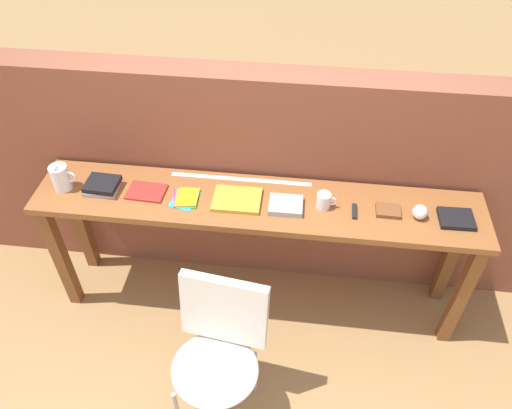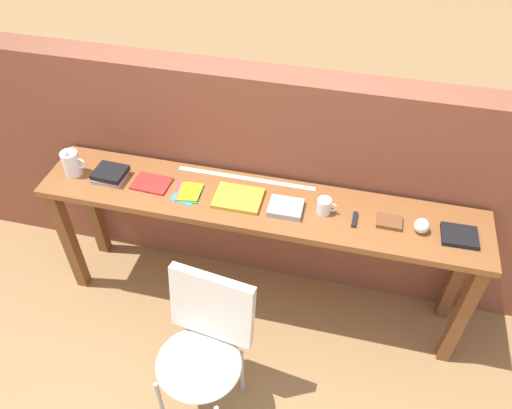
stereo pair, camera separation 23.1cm
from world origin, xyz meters
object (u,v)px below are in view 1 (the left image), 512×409
(chair_white_moulded, at_px, (218,349))
(book_repair_rightmost, at_px, (456,219))
(pitcher_white, at_px, (61,177))
(leather_journal_brown, at_px, (388,211))
(magazine_cycling, at_px, (146,192))
(mug, at_px, (324,201))
(book_open_centre, at_px, (237,200))
(multitool_folded, at_px, (354,211))
(sports_ball_small, at_px, (420,212))
(pamphlet_pile_colourful, at_px, (186,198))
(book_stack_leftmost, at_px, (102,186))

(chair_white_moulded, height_order, book_repair_rightmost, book_repair_rightmost)
(pitcher_white, height_order, leather_journal_brown, pitcher_white)
(pitcher_white, bearing_deg, book_repair_rightmost, -0.10)
(chair_white_moulded, height_order, magazine_cycling, magazine_cycling)
(leather_journal_brown, bearing_deg, pitcher_white, -178.64)
(mug, bearing_deg, book_open_centre, -178.63)
(book_repair_rightmost, bearing_deg, book_open_centre, 177.87)
(chair_white_moulded, distance_m, multitool_folded, 1.01)
(magazine_cycling, bearing_deg, sports_ball_small, 2.19)
(book_open_centre, xyz_separation_m, book_repair_rightmost, (1.17, -0.01, 0.00))
(pamphlet_pile_colourful, relative_size, leather_journal_brown, 1.44)
(multitool_folded, bearing_deg, chair_white_moulded, -132.63)
(magazine_cycling, relative_size, multitool_folded, 1.91)
(leather_journal_brown, bearing_deg, book_repair_rightmost, -2.27)
(pamphlet_pile_colourful, bearing_deg, leather_journal_brown, 1.21)
(book_stack_leftmost, height_order, book_open_centre, book_stack_leftmost)
(chair_white_moulded, xyz_separation_m, magazine_cycling, (-0.52, 0.71, 0.36))
(leather_journal_brown, bearing_deg, book_open_centre, -178.64)
(magazine_cycling, bearing_deg, multitool_folded, 1.87)
(pamphlet_pile_colourful, distance_m, sports_ball_small, 1.26)
(chair_white_moulded, relative_size, magazine_cycling, 4.25)
(chair_white_moulded, xyz_separation_m, book_stack_leftmost, (-0.77, 0.71, 0.38))
(sports_ball_small, xyz_separation_m, book_repair_rightmost, (0.19, -0.00, -0.03))
(chair_white_moulded, xyz_separation_m, book_repair_rightmost, (1.17, 0.70, 0.37))
(pitcher_white, relative_size, book_repair_rightmost, 1.02)
(pitcher_white, xyz_separation_m, sports_ball_small, (1.97, -0.00, -0.04))
(chair_white_moulded, bearing_deg, pitcher_white, 144.79)
(pitcher_white, relative_size, pamphlet_pile_colourful, 0.98)
(pamphlet_pile_colourful, relative_size, book_repair_rightmost, 1.04)
(book_stack_leftmost, xyz_separation_m, multitool_folded, (1.40, -0.01, -0.02))
(pamphlet_pile_colourful, bearing_deg, mug, 2.09)
(book_stack_leftmost, distance_m, sports_ball_small, 1.74)
(multitool_folded, xyz_separation_m, sports_ball_small, (0.34, 0.00, 0.03))
(pamphlet_pile_colourful, bearing_deg, book_stack_leftmost, 178.01)
(book_open_centre, relative_size, leather_journal_brown, 2.02)
(book_stack_leftmost, relative_size, multitool_folded, 1.70)
(pitcher_white, bearing_deg, multitool_folded, -0.19)
(book_stack_leftmost, bearing_deg, magazine_cycling, 1.51)
(mug, bearing_deg, sports_ball_small, -2.62)
(pamphlet_pile_colourful, distance_m, mug, 0.76)
(mug, relative_size, leather_journal_brown, 0.85)
(leather_journal_brown, bearing_deg, chair_white_moulded, -137.99)
(book_stack_leftmost, xyz_separation_m, mug, (1.24, 0.01, 0.02))
(magazine_cycling, distance_m, book_repair_rightmost, 1.69)
(chair_white_moulded, distance_m, pitcher_white, 1.29)
(pitcher_white, relative_size, book_open_centre, 0.70)
(pitcher_white, bearing_deg, chair_white_moulded, -35.21)
(chair_white_moulded, xyz_separation_m, multitool_folded, (0.64, 0.69, 0.36))
(chair_white_moulded, height_order, book_stack_leftmost, book_stack_leftmost)
(pitcher_white, height_order, mug, pitcher_white)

